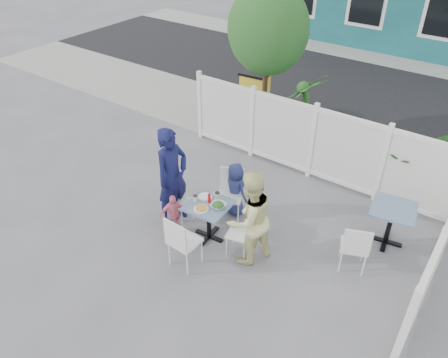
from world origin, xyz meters
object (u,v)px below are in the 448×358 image
Objects in this scene: main_table at (209,212)px; chair_back at (231,190)px; spare_table at (392,216)px; chair_right at (243,231)px; utility_cabinet at (254,97)px; chair_left at (176,196)px; woman at (249,219)px; chair_near at (181,240)px; toddler at (173,214)px; man at (172,177)px; boy at (235,189)px.

main_table is 0.77× the size of chair_back.
chair_right is at bearing -138.66° from spare_table.
main_table is (1.84, -4.38, -0.03)m from utility_cabinet.
woman is (1.61, -0.08, 0.32)m from chair_left.
chair_left is 1.00m from chair_back.
spare_table is (2.59, 1.69, 0.02)m from main_table.
chair_near is 0.58× the size of woman.
main_table is 0.78m from chair_left.
man is at bearing 77.13° from toddler.
boy is at bearing 28.16° from chair_right.
spare_table is at bearing -145.77° from boy.
man is 1.66m from woman.
spare_table is 2.82m from chair_back.
chair_back is 1.19× the size of toddler.
chair_back is (1.77, -3.63, -0.04)m from utility_cabinet.
utility_cabinet is at bearing 16.54° from man.
toddler is (1.25, -4.64, -0.20)m from utility_cabinet.
chair_right reaches higher than main_table.
main_table is at bearing -72.20° from utility_cabinet.
chair_left is at bearing 175.72° from main_table.
chair_right is 1.05m from chair_near.
utility_cabinet is 5.05m from chair_right.
utility_cabinet is at bearing 53.84° from toddler.
utility_cabinet reaches higher than main_table.
utility_cabinet is 5.19m from spare_table.
man reaches higher than utility_cabinet.
woman reaches higher than chair_near.
chair_right is at bearing 1.46° from main_table.
chair_left is (-0.77, 0.06, -0.04)m from main_table.
chair_back is at bearing 33.12° from chair_right.
chair_right is at bearing 147.53° from boy.
chair_back is (-0.76, 0.74, 0.07)m from chair_right.
spare_table is 2.53m from chair_right.
chair_left is 1.64m from woman.
spare_table is at bearing 33.01° from main_table.
boy reaches higher than spare_table.
utility_cabinet reaches higher than toddler.
chair_back is 0.98× the size of chair_near.
toddler is at bearing 38.41° from chair_back.
boy is at bearing -162.28° from spare_table.
main_table is 0.91m from man.
chair_left is at bearing -81.13° from utility_cabinet.
toddler is at bearing 79.69° from boy.
main_table is 0.81m from chair_near.
man reaches higher than main_table.
boy is at bearing -67.78° from utility_cabinet.
main_table is at bearing -89.77° from man.
utility_cabinet is at bearing 148.67° from spare_table.
woman is at bearing -120.08° from chair_right.
toddler is at bearing 141.63° from chair_near.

